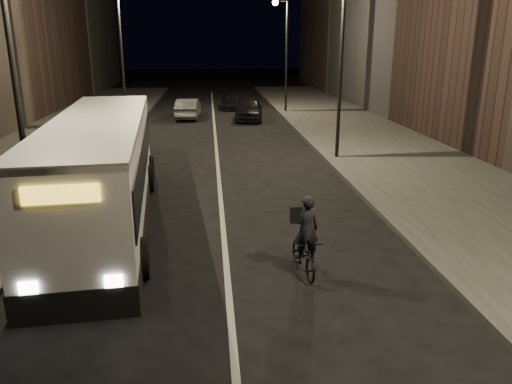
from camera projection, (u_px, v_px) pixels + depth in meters
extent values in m
plane|color=black|center=(228.00, 283.00, 11.58)|extent=(180.00, 180.00, 0.00)
cube|color=#31312F|center=(382.00, 148.00, 25.65)|extent=(7.00, 70.00, 0.16)
cube|color=#31312F|center=(41.00, 155.00, 24.13)|extent=(7.00, 70.00, 0.16)
cylinder|color=black|center=(341.00, 69.00, 22.30)|extent=(0.16, 0.16, 8.00)
cylinder|color=black|center=(286.00, 58.00, 37.53)|extent=(0.16, 0.16, 8.00)
cube|color=black|center=(281.00, 1.00, 36.33)|extent=(0.90, 0.08, 0.08)
sphere|color=#FFD18C|center=(275.00, 2.00, 36.32)|extent=(0.44, 0.44, 0.44)
cylinder|color=black|center=(16.00, 87.00, 13.67)|extent=(0.16, 0.16, 8.00)
cylinder|color=black|center=(122.00, 61.00, 30.82)|extent=(0.16, 0.16, 8.00)
cube|color=white|center=(102.00, 171.00, 15.11)|extent=(3.50, 12.11, 3.18)
cube|color=black|center=(101.00, 157.00, 14.98)|extent=(3.55, 11.72, 1.14)
cube|color=white|center=(98.00, 121.00, 14.66)|extent=(3.52, 12.11, 0.18)
cube|color=gold|center=(61.00, 194.00, 9.17)|extent=(1.40, 0.24, 0.35)
cylinder|color=black|center=(29.00, 266.00, 11.29)|extent=(0.43, 1.02, 1.00)
cylinder|color=black|center=(142.00, 258.00, 11.71)|extent=(0.43, 1.02, 1.00)
cylinder|color=black|center=(82.00, 176.00, 18.78)|extent=(0.43, 1.02, 1.00)
cylinder|color=black|center=(149.00, 173.00, 19.20)|extent=(0.43, 1.02, 1.00)
imported|color=black|center=(304.00, 254.00, 12.01)|extent=(0.80, 1.80, 0.92)
imported|color=black|center=(306.00, 230.00, 11.61)|extent=(0.65, 0.47, 1.67)
imported|color=black|center=(249.00, 109.00, 35.03)|extent=(2.34, 4.76, 1.56)
imported|color=#3E3E41|center=(188.00, 108.00, 35.78)|extent=(1.78, 4.43, 1.43)
imported|color=black|center=(232.00, 101.00, 40.91)|extent=(1.84, 4.14, 1.18)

